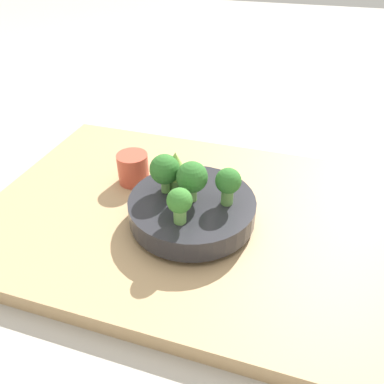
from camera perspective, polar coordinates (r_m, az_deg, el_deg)
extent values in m
plane|color=#ADA89E|center=(0.89, 3.13, -5.43)|extent=(6.00, 6.00, 0.00)
cube|color=tan|center=(0.87, 3.17, -4.46)|extent=(1.05, 0.66, 0.04)
cylinder|color=#28282D|center=(0.83, 0.00, -4.19)|extent=(0.12, 0.12, 0.01)
cylinder|color=#28282D|center=(0.82, 0.00, -2.51)|extent=(0.28, 0.28, 0.05)
cylinder|color=#7AB256|center=(0.79, 0.00, -0.15)|extent=(0.02, 0.02, 0.03)
sphere|color=#2D6B28|center=(0.77, 0.00, 2.29)|extent=(0.07, 0.07, 0.07)
cylinder|color=#6BA34C|center=(0.73, -1.86, -3.47)|extent=(0.03, 0.03, 0.03)
sphere|color=#387A2D|center=(0.71, -1.91, -1.30)|extent=(0.05, 0.05, 0.05)
cylinder|color=#609347|center=(0.83, -2.44, 1.61)|extent=(0.03, 0.03, 0.03)
cone|color=#93B751|center=(0.80, -2.52, 4.28)|extent=(0.06, 0.06, 0.06)
cylinder|color=#6BA34C|center=(0.82, -4.06, 1.11)|extent=(0.02, 0.02, 0.03)
sphere|color=#2D6B28|center=(0.79, -4.18, 3.48)|extent=(0.07, 0.07, 0.07)
cylinder|color=#609347|center=(0.78, 5.39, -0.57)|extent=(0.03, 0.03, 0.04)
sphere|color=#2D6B28|center=(0.76, 5.55, 1.71)|extent=(0.05, 0.05, 0.05)
cylinder|color=#C64C38|center=(0.96, -8.96, 3.58)|extent=(0.08, 0.08, 0.08)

